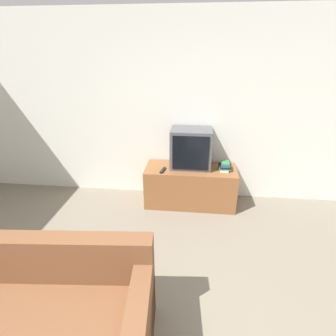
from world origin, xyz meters
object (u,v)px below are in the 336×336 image
at_px(couch, 24,332).
at_px(television, 191,148).
at_px(book_stack, 225,166).
at_px(remote_on_stand, 163,170).
at_px(tv_stand, 190,186).

bearing_deg(couch, television, 60.68).
height_order(couch, book_stack, couch).
height_order(book_stack, remote_on_stand, book_stack).
height_order(tv_stand, remote_on_stand, remote_on_stand).
bearing_deg(tv_stand, couch, -115.32).
xyz_separation_m(tv_stand, couch, (-1.09, -2.30, -0.00)).
distance_m(television, couch, 2.65).
xyz_separation_m(tv_stand, television, (-0.01, 0.06, 0.55)).
relative_size(couch, remote_on_stand, 9.99).
height_order(tv_stand, book_stack, book_stack).
height_order(television, remote_on_stand, television).
bearing_deg(television, tv_stand, -79.99).
bearing_deg(tv_stand, book_stack, -1.21).
xyz_separation_m(couch, remote_on_stand, (0.71, 2.16, 0.30)).
relative_size(couch, book_stack, 8.98).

